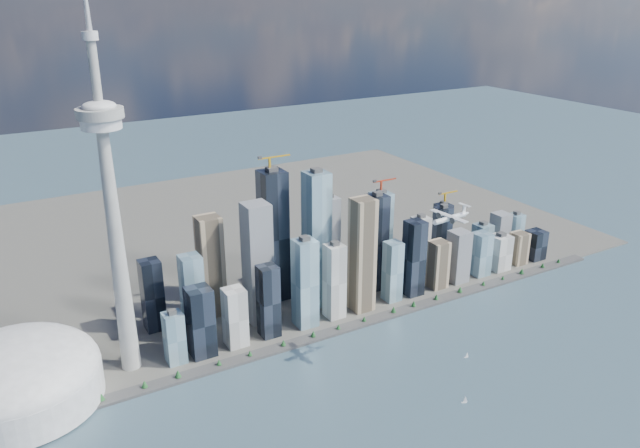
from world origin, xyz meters
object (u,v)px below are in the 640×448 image
airplane (450,217)px  sailboat_west (465,400)px  sailboat_east (467,356)px  dome_stadium (18,377)px  needle_tower (112,208)px

airplane → sailboat_west: 234.00m
sailboat_east → sailboat_west: bearing=-121.7°
dome_stadium → airplane: (523.47, -187.10, 175.76)m
airplane → sailboat_west: bearing=-117.6°
airplane → dome_stadium: bearing=154.1°
needle_tower → sailboat_east: (420.54, -212.85, -232.89)m
needle_tower → airplane: 431.65m
dome_stadium → airplane: 583.02m
dome_stadium → sailboat_west: dome_stadium is taller
dome_stadium → airplane: bearing=-19.7°
dome_stadium → sailboat_east: (560.54, -202.85, -36.49)m
needle_tower → airplane: needle_tower is taller
sailboat_east → dome_stadium: bearing=172.1°
sailboat_east → needle_tower: bearing=165.1°
needle_tower → dome_stadium: bearing=-175.9°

